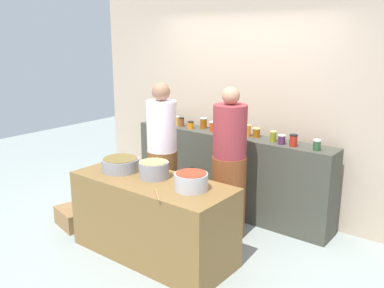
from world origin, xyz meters
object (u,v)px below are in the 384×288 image
at_px(cooking_pot_left, 121,164).
at_px(bread_crate, 73,217).
at_px(wooden_spoon, 157,195).
at_px(cooking_pot_right, 191,181).
at_px(preserve_jar_1, 169,119).
at_px(preserve_jar_9, 273,136).
at_px(cook_with_tongs, 162,164).
at_px(cook_in_cap, 229,171).
at_px(preserve_jar_5, 204,123).
at_px(preserve_jar_0, 155,117).
at_px(preserve_jar_8, 256,133).
at_px(preserve_jar_10, 282,139).
at_px(preserve_jar_3, 182,122).
at_px(preserve_jar_12, 317,145).
at_px(preserve_jar_4, 191,125).
at_px(preserve_jar_7, 247,131).
at_px(preserve_jar_2, 177,121).
at_px(preserve_jar_6, 213,126).
at_px(preserve_jar_11, 293,140).
at_px(cooking_pot_center, 154,170).

distance_m(cooking_pot_left, bread_crate, 1.09).
bearing_deg(wooden_spoon, cooking_pot_right, 65.75).
xyz_separation_m(preserve_jar_1, preserve_jar_9, (1.64, -0.08, 0.01)).
distance_m(cook_with_tongs, cook_in_cap, 0.79).
relative_size(preserve_jar_5, cook_in_cap, 0.08).
distance_m(preserve_jar_0, cook_in_cap, 1.75).
bearing_deg(preserve_jar_8, preserve_jar_10, -16.87).
bearing_deg(wooden_spoon, preserve_jar_3, 122.86).
relative_size(preserve_jar_12, cook_in_cap, 0.07).
height_order(preserve_jar_4, preserve_jar_12, preserve_jar_12).
relative_size(preserve_jar_4, preserve_jar_7, 0.69).
distance_m(preserve_jar_8, cook_in_cap, 0.70).
bearing_deg(cooking_pot_right, preserve_jar_10, 78.88).
height_order(preserve_jar_4, cook_with_tongs, cook_with_tongs).
xyz_separation_m(preserve_jar_2, preserve_jar_9, (1.45, -0.02, 0.00)).
relative_size(preserve_jar_6, wooden_spoon, 0.47).
relative_size(preserve_jar_7, preserve_jar_11, 1.07).
xyz_separation_m(preserve_jar_4, preserve_jar_6, (0.32, 0.05, 0.01)).
relative_size(preserve_jar_6, cook_in_cap, 0.08).
relative_size(preserve_jar_8, cook_in_cap, 0.07).
height_order(preserve_jar_6, preserve_jar_12, preserve_jar_6).
distance_m(preserve_jar_8, preserve_jar_11, 0.55).
xyz_separation_m(preserve_jar_5, preserve_jar_12, (1.58, -0.13, -0.01)).
xyz_separation_m(preserve_jar_6, cooking_pot_left, (-0.22, -1.38, -0.20)).
relative_size(preserve_jar_3, preserve_jar_7, 0.83).
height_order(preserve_jar_6, preserve_jar_10, preserve_jar_6).
distance_m(preserve_jar_2, preserve_jar_6, 0.60).
xyz_separation_m(preserve_jar_0, preserve_jar_8, (1.60, 0.04, -0.01)).
xyz_separation_m(preserve_jar_3, wooden_spoon, (1.07, -1.66, -0.26)).
height_order(preserve_jar_5, bread_crate, preserve_jar_5).
relative_size(preserve_jar_8, preserve_jar_12, 0.94).
height_order(preserve_jar_8, preserve_jar_10, preserve_jar_8).
bearing_deg(preserve_jar_6, cook_with_tongs, -98.80).
relative_size(preserve_jar_3, cooking_pot_left, 0.30).
relative_size(preserve_jar_6, preserve_jar_8, 1.16).
relative_size(preserve_jar_9, wooden_spoon, 0.45).
xyz_separation_m(preserve_jar_3, bread_crate, (-0.47, -1.47, -0.97)).
height_order(preserve_jar_2, bread_crate, preserve_jar_2).
bearing_deg(preserve_jar_4, wooden_spoon, -61.20).
bearing_deg(cooking_pot_left, preserve_jar_3, 101.49).
bearing_deg(preserve_jar_11, preserve_jar_9, 169.21).
distance_m(preserve_jar_5, preserve_jar_6, 0.21).
height_order(cooking_pot_center, cook_with_tongs, cook_with_tongs).
distance_m(preserve_jar_0, preserve_jar_10, 1.99).
bearing_deg(preserve_jar_5, preserve_jar_11, -5.76).
distance_m(preserve_jar_4, cook_in_cap, 1.10).
height_order(preserve_jar_3, preserve_jar_6, preserve_jar_6).
xyz_separation_m(preserve_jar_3, preserve_jar_4, (0.18, -0.04, -0.01)).
relative_size(preserve_jar_1, preserve_jar_10, 0.93).
bearing_deg(preserve_jar_4, preserve_jar_5, 46.54).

